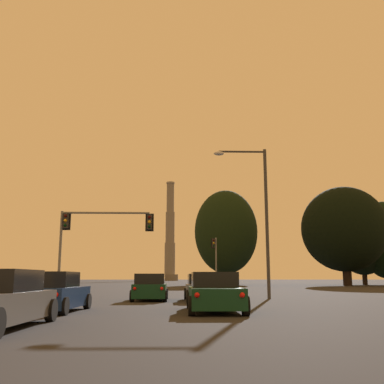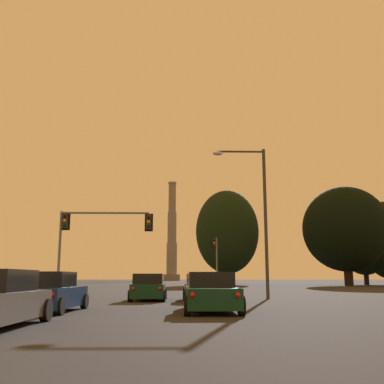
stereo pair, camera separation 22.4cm
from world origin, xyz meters
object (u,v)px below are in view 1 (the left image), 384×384
street_lamp (258,206)px  smokestack (170,241)px  sedan_right_lane_front (204,288)px  traffic_light_overhead_left (93,230)px  sedan_right_lane_second (214,293)px  hatchback_left_lane_second (54,293)px  traffic_light_far_right (215,255)px  hatchback_center_lane_front (150,288)px

street_lamp → smokestack: smokestack is taller
sedan_right_lane_front → traffic_light_overhead_left: (-7.28, 6.45, 3.78)m
sedan_right_lane_second → hatchback_left_lane_second: size_ratio=1.13×
traffic_light_far_right → traffic_light_overhead_left: size_ratio=0.92×
smokestack → hatchback_left_lane_second: bearing=-90.3°
hatchback_center_lane_front → traffic_light_far_right: bearing=78.2°
street_lamp → smokestack: (-8.52, 154.09, 10.11)m
sedan_right_lane_second → traffic_light_overhead_left: bearing=117.5°
traffic_light_overhead_left → smokestack: smokestack is taller
sedan_right_lane_front → hatchback_center_lane_front: (-2.89, 0.54, -0.00)m
traffic_light_overhead_left → street_lamp: street_lamp is taller
hatchback_left_lane_second → traffic_light_far_right: (8.94, 37.99, 3.30)m
sedan_right_lane_front → hatchback_left_lane_second: hatchback_left_lane_second is taller
hatchback_center_lane_front → hatchback_left_lane_second: bearing=-110.7°
traffic_light_overhead_left → street_lamp: 11.60m
sedan_right_lane_second → street_lamp: size_ratio=0.52×
sedan_right_lane_front → street_lamp: street_lamp is taller
street_lamp → smokestack: size_ratio=0.23×
sedan_right_lane_second → hatchback_center_lane_front: (-2.87, 8.17, -0.00)m
hatchback_left_lane_second → street_lamp: bearing=48.9°
sedan_right_lane_second → sedan_right_lane_front: same height
sedan_right_lane_second → hatchback_center_lane_front: bearing=109.6°
hatchback_center_lane_front → street_lamp: (6.39, 1.76, 4.88)m
sedan_right_lane_second → smokestack: (-5.01, 164.03, 14.99)m
traffic_light_overhead_left → smokestack: size_ratio=0.16×
sedan_right_lane_second → traffic_light_overhead_left: 16.29m
traffic_light_far_right → smokestack: bearing=93.7°
hatchback_left_lane_second → street_lamp: size_ratio=0.46×
street_lamp → sedan_right_lane_front: bearing=-146.6°
sedan_right_lane_front → sedan_right_lane_second: bearing=-91.1°
hatchback_center_lane_front → traffic_light_overhead_left: 8.28m
traffic_light_overhead_left → smokestack: (2.26, 149.94, 11.21)m
hatchback_left_lane_second → traffic_light_far_right: bearing=78.9°
hatchback_center_lane_front → street_lamp: street_lamp is taller
traffic_light_far_right → street_lamp: 28.06m
sedan_right_lane_front → smokestack: 157.19m
hatchback_left_lane_second → traffic_light_overhead_left: traffic_light_overhead_left is taller
hatchback_center_lane_front → traffic_light_far_right: 30.53m
hatchback_center_lane_front → traffic_light_overhead_left: size_ratio=0.63×
traffic_light_far_right → traffic_light_overhead_left: traffic_light_far_right is taller
sedan_right_lane_front → hatchback_left_lane_second: size_ratio=1.14×
hatchback_left_lane_second → traffic_light_overhead_left: (-1.38, 14.13, 3.78)m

